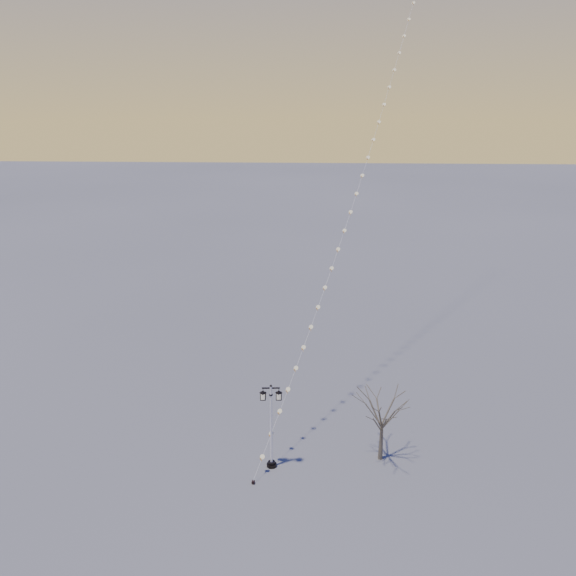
{
  "coord_description": "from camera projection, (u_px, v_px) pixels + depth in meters",
  "views": [
    {
      "loc": [
        2.26,
        -30.14,
        21.69
      ],
      "look_at": [
        0.7,
        4.59,
        9.99
      ],
      "focal_mm": 37.69,
      "sensor_mm": 36.0,
      "label": 1
    }
  ],
  "objects": [
    {
      "name": "bare_tree",
      "position": [
        383.0,
        413.0,
        35.95
      ],
      "size": [
        2.75,
        2.75,
        4.57
      ],
      "rotation": [
        0.0,
        0.0,
        0.19
      ],
      "color": "#4F4737",
      "rests_on": "ground"
    },
    {
      "name": "ground",
      "position": [
        273.0,
        473.0,
        35.55
      ],
      "size": [
        300.0,
        300.0,
        0.0
      ],
      "primitive_type": "plane",
      "color": "#5B5B5C",
      "rests_on": "ground"
    },
    {
      "name": "kite_train",
      "position": [
        378.0,
        92.0,
        45.26
      ],
      "size": [
        16.43,
        38.03,
        42.58
      ],
      "rotation": [
        0.0,
        0.0,
        -0.16
      ],
      "color": "black",
      "rests_on": "ground"
    },
    {
      "name": "street_lamp",
      "position": [
        271.0,
        422.0,
        35.25
      ],
      "size": [
        1.38,
        0.61,
        5.45
      ],
      "rotation": [
        0.0,
        0.0,
        0.06
      ],
      "color": "black",
      "rests_on": "ground"
    }
  ]
}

